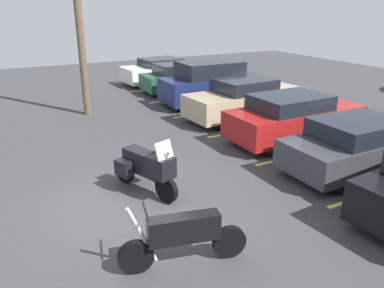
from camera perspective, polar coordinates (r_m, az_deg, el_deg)
name	(u,v)px	position (r m, az deg, el deg)	size (l,w,h in m)	color
ground	(132,205)	(8.94, -8.91, -8.94)	(44.00, 44.00, 0.10)	#38383A
motorcycle_touring	(146,167)	(9.04, -6.79, -3.37)	(2.07, 1.11, 1.45)	black
motorcycle_second	(183,236)	(6.67, -1.37, -13.42)	(0.75, 2.23, 1.24)	black
parking_stripes	(288,138)	(13.26, 14.02, 0.81)	(24.16, 4.66, 0.01)	#EAE066
car_white	(165,71)	(21.96, -4.05, 10.77)	(2.16, 4.86, 1.40)	white
car_green	(184,78)	(19.75, -1.24, 9.78)	(1.91, 4.40, 1.43)	#235638
car_navy	(211,83)	(17.23, 2.85, 8.98)	(2.04, 4.49, 1.89)	navy
car_tan	(246,99)	(15.16, 8.00, 6.59)	(2.10, 4.99, 1.55)	tan
car_red	(294,118)	(12.93, 14.90, 3.80)	(1.91, 4.60, 1.54)	maroon
car_charcoal	(362,145)	(11.21, 23.92, -0.10)	(1.81, 4.66, 1.45)	#38383D
utility_pole	(77,0)	(15.72, -16.69, 19.78)	(0.47, 1.79, 8.46)	brown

